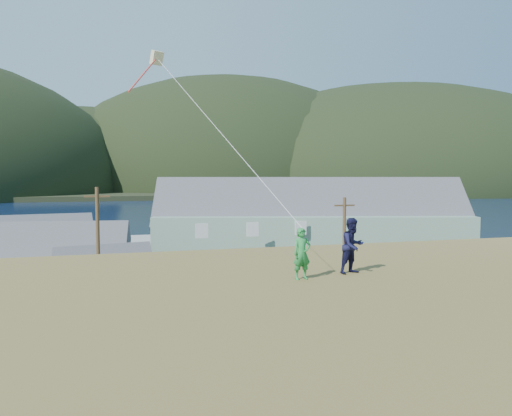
{
  "coord_description": "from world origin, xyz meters",
  "views": [
    {
      "loc": [
        -2.14,
        -32.13,
        10.18
      ],
      "look_at": [
        3.58,
        -11.9,
        8.8
      ],
      "focal_mm": 35.0,
      "sensor_mm": 36.0,
      "label": 1
    }
  ],
  "objects_px": {
    "lodge": "(310,225)",
    "kite_flyer_green": "(302,254)",
    "wharf": "(87,246)",
    "shed_palegreen_far": "(38,246)",
    "shed_white": "(105,279)",
    "shed_palegreen_near": "(64,264)",
    "kite_flyer_navy": "(353,246)"
  },
  "relations": [
    {
      "from": "lodge",
      "to": "shed_palegreen_near",
      "type": "height_order",
      "value": "lodge"
    },
    {
      "from": "shed_palegreen_near",
      "to": "lodge",
      "type": "bearing_deg",
      "value": 24.97
    },
    {
      "from": "wharf",
      "to": "kite_flyer_navy",
      "type": "distance_m",
      "value": 59.95
    },
    {
      "from": "wharf",
      "to": "shed_palegreen_far",
      "type": "height_order",
      "value": "shed_palegreen_far"
    },
    {
      "from": "kite_flyer_green",
      "to": "kite_flyer_navy",
      "type": "height_order",
      "value": "kite_flyer_navy"
    },
    {
      "from": "lodge",
      "to": "kite_flyer_green",
      "type": "distance_m",
      "value": 41.42
    },
    {
      "from": "lodge",
      "to": "kite_flyer_green",
      "type": "xyz_separation_m",
      "value": [
        -15.71,
        -38.18,
        3.32
      ]
    },
    {
      "from": "wharf",
      "to": "shed_white",
      "type": "xyz_separation_m",
      "value": [
        3.01,
        -32.81,
        1.79
      ]
    },
    {
      "from": "shed_palegreen_far",
      "to": "kite_flyer_green",
      "type": "relative_size",
      "value": 7.95
    },
    {
      "from": "lodge",
      "to": "shed_white",
      "type": "distance_m",
      "value": 24.94
    },
    {
      "from": "shed_palegreen_near",
      "to": "shed_white",
      "type": "relative_size",
      "value": 1.38
    },
    {
      "from": "wharf",
      "to": "lodge",
      "type": "relative_size",
      "value": 0.73
    },
    {
      "from": "wharf",
      "to": "kite_flyer_green",
      "type": "height_order",
      "value": "kite_flyer_green"
    },
    {
      "from": "wharf",
      "to": "shed_palegreen_near",
      "type": "bearing_deg",
      "value": -90.73
    },
    {
      "from": "shed_white",
      "to": "kite_flyer_navy",
      "type": "distance_m",
      "value": 27.44
    },
    {
      "from": "wharf",
      "to": "kite_flyer_navy",
      "type": "relative_size",
      "value": 15.35
    },
    {
      "from": "shed_palegreen_near",
      "to": "kite_flyer_navy",
      "type": "xyz_separation_m",
      "value": [
        11.14,
        -30.17,
        5.2
      ]
    },
    {
      "from": "wharf",
      "to": "lodge",
      "type": "bearing_deg",
      "value": -39.98
    },
    {
      "from": "shed_palegreen_far",
      "to": "kite_flyer_green",
      "type": "xyz_separation_m",
      "value": [
        12.9,
        -42.27,
        5.13
      ]
    },
    {
      "from": "kite_flyer_green",
      "to": "kite_flyer_navy",
      "type": "xyz_separation_m",
      "value": [
        1.8,
        0.4,
        0.11
      ]
    },
    {
      "from": "shed_white",
      "to": "kite_flyer_green",
      "type": "bearing_deg",
      "value": -88.25
    },
    {
      "from": "shed_white",
      "to": "lodge",
      "type": "bearing_deg",
      "value": 18.05
    },
    {
      "from": "lodge",
      "to": "shed_white",
      "type": "bearing_deg",
      "value": -136.33
    },
    {
      "from": "shed_white",
      "to": "kite_flyer_navy",
      "type": "relative_size",
      "value": 4.77
    },
    {
      "from": "shed_white",
      "to": "kite_flyer_green",
      "type": "distance_m",
      "value": 27.34
    },
    {
      "from": "shed_palegreen_near",
      "to": "kite_flyer_green",
      "type": "height_order",
      "value": "kite_flyer_green"
    },
    {
      "from": "wharf",
      "to": "lodge",
      "type": "distance_m",
      "value": 32.48
    },
    {
      "from": "kite_flyer_green",
      "to": "kite_flyer_navy",
      "type": "relative_size",
      "value": 0.88
    },
    {
      "from": "kite_flyer_navy",
      "to": "shed_white",
      "type": "bearing_deg",
      "value": 88.99
    },
    {
      "from": "wharf",
      "to": "shed_white",
      "type": "distance_m",
      "value": 33.0
    },
    {
      "from": "shed_palegreen_far",
      "to": "shed_white",
      "type": "bearing_deg",
      "value": -76.1
    },
    {
      "from": "shed_white",
      "to": "shed_palegreen_near",
      "type": "bearing_deg",
      "value": 115.63
    }
  ]
}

